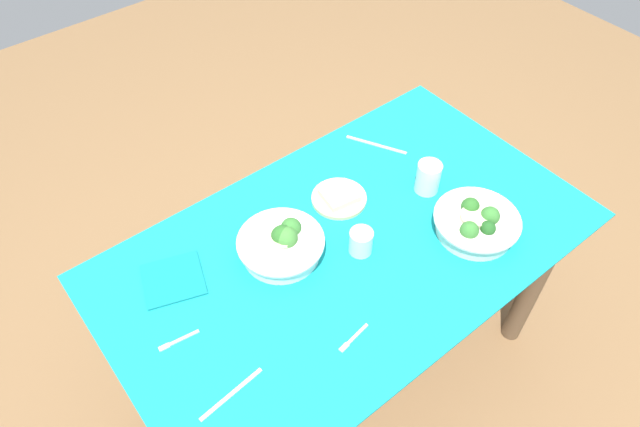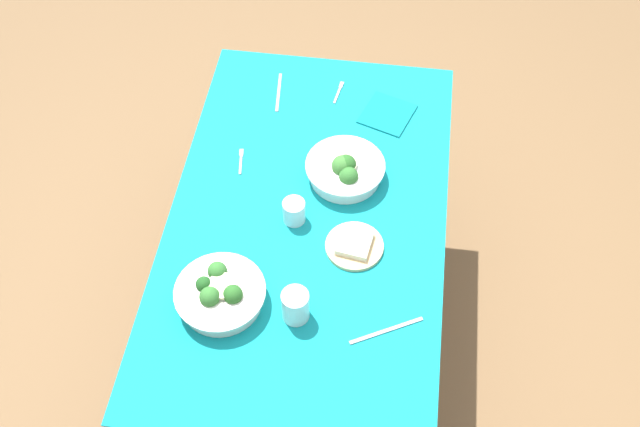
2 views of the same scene
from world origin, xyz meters
name	(u,v)px [view 1 (image 1 of 2)]	position (x,y,z in m)	size (l,w,h in m)	color
ground_plane	(342,362)	(0.00, 0.00, 0.00)	(6.00, 6.00, 0.00)	brown
dining_table	(348,268)	(0.00, 0.00, 0.61)	(1.42, 0.83, 0.73)	teal
broccoli_bowl_far	(282,244)	(-0.17, 0.09, 0.77)	(0.25, 0.25, 0.10)	white
broccoli_bowl_near	(476,224)	(0.32, -0.19, 0.77)	(0.25, 0.25, 0.10)	silver
bread_side_plate	(339,197)	(0.09, 0.15, 0.74)	(0.17, 0.17, 0.03)	#D6B27A
water_glass_center	(428,177)	(0.33, 0.02, 0.78)	(0.08, 0.08, 0.10)	silver
water_glass_side	(361,242)	(0.01, -0.04, 0.77)	(0.07, 0.07, 0.08)	silver
fork_by_far_bowl	(353,339)	(-0.19, -0.24, 0.74)	(0.10, 0.03, 0.00)	#B7B7BC
fork_by_near_bowl	(177,341)	(-0.55, 0.03, 0.74)	(0.11, 0.03, 0.00)	#B7B7BC
table_knife_left	(376,145)	(0.35, 0.27, 0.74)	(0.21, 0.01, 0.00)	#B7B7BC
table_knife_right	(231,394)	(-0.51, -0.17, 0.74)	(0.18, 0.01, 0.00)	#B7B7BC
napkin_folded_upper	(173,279)	(-0.46, 0.20, 0.74)	(0.16, 0.15, 0.01)	#0F777D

